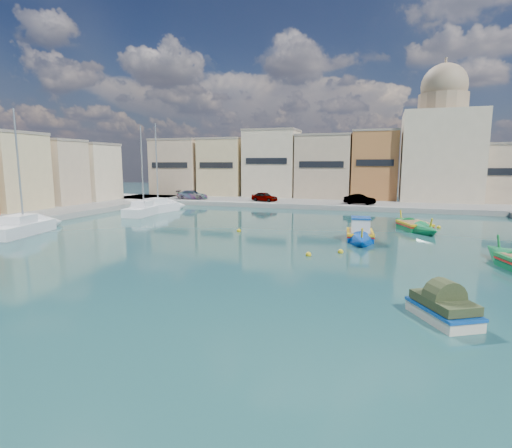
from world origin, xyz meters
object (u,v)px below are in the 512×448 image
at_px(yacht_midnorth, 149,210).
at_px(yacht_mid, 36,226).
at_px(yacht_north, 166,207).
at_px(tender_near, 443,309).
at_px(church_block, 440,143).
at_px(luzzu_blue_cabin, 360,235).
at_px(luzzu_green, 414,227).

height_order(yacht_midnorth, yacht_mid, yacht_mid).
xyz_separation_m(yacht_north, yacht_mid, (-3.05, -16.31, -0.01)).
bearing_deg(yacht_mid, yacht_north, 79.43).
xyz_separation_m(yacht_midnorth, yacht_mid, (-2.57, -13.32, 0.01)).
bearing_deg(yacht_midnorth, tender_near, -40.54).
height_order(church_block, yacht_midnorth, church_block).
distance_m(church_block, yacht_midnorth, 39.99).
bearing_deg(yacht_mid, church_block, 44.75).
height_order(tender_near, yacht_mid, yacht_mid).
bearing_deg(yacht_midnorth, yacht_mid, -100.93).
distance_m(church_block, luzzu_blue_cabin, 32.58).
relative_size(church_block, yacht_north, 1.72).
relative_size(church_block, luzzu_blue_cabin, 2.44).
height_order(luzzu_green, yacht_north, yacht_north).
distance_m(tender_near, yacht_midnorth, 36.85).
bearing_deg(luzzu_blue_cabin, yacht_midnorth, 160.05).
bearing_deg(luzzu_green, tender_near, -90.81).
xyz_separation_m(luzzu_blue_cabin, yacht_north, (-23.60, 11.73, 0.11)).
relative_size(church_block, yacht_midnorth, 1.81).
height_order(tender_near, yacht_north, yacht_north).
relative_size(luzzu_green, yacht_north, 0.71).
bearing_deg(yacht_mid, luzzu_green, 18.94).
xyz_separation_m(church_block, luzzu_blue_cabin, (-8.60, -30.36, -8.08)).
relative_size(church_block, tender_near, 6.14).
distance_m(yacht_midnorth, yacht_mid, 13.56).
distance_m(luzzu_blue_cabin, yacht_north, 26.36).
height_order(luzzu_blue_cabin, yacht_mid, yacht_mid).
xyz_separation_m(luzzu_green, yacht_midnorth, (-28.30, 2.72, 0.16)).
bearing_deg(yacht_north, luzzu_green, -11.61).
height_order(luzzu_blue_cabin, tender_near, luzzu_blue_cabin).
bearing_deg(tender_near, yacht_mid, 160.83).
bearing_deg(church_block, yacht_north, -149.95).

